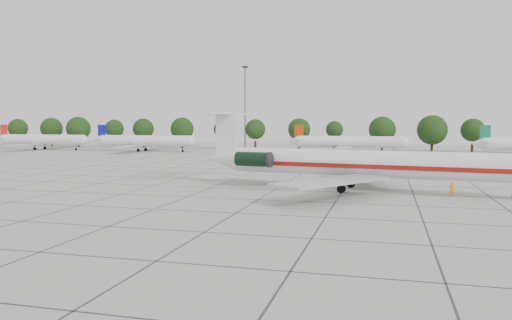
# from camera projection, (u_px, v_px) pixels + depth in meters

# --- Properties ---
(ground) EXTENTS (260.00, 260.00, 0.00)m
(ground) POSITION_uv_depth(u_px,v_px,m) (275.00, 190.00, 60.10)
(ground) COLOR #A9A9A2
(ground) RESTS_ON ground
(apron_joints) EXTENTS (170.00, 170.00, 0.02)m
(apron_joints) POSITION_uv_depth(u_px,v_px,m) (297.00, 177.00, 74.57)
(apron_joints) COLOR #383838
(apron_joints) RESTS_ON ground
(main_airliner) EXTENTS (40.13, 31.35, 9.46)m
(main_airliner) POSITION_uv_depth(u_px,v_px,m) (352.00, 163.00, 59.17)
(main_airliner) COLOR silver
(main_airliner) RESTS_ON ground
(ground_crew) EXTENTS (0.65, 0.45, 1.72)m
(ground_crew) POSITION_uv_depth(u_px,v_px,m) (452.00, 189.00, 54.23)
(ground_crew) COLOR #F5A50E
(ground_crew) RESTS_ON ground
(bg_airliner_a) EXTENTS (28.24, 27.20, 7.40)m
(bg_airliner_a) POSITION_uv_depth(u_px,v_px,m) (42.00, 140.00, 146.69)
(bg_airliner_a) COLOR silver
(bg_airliner_a) RESTS_ON ground
(bg_airliner_b) EXTENTS (28.24, 27.20, 7.40)m
(bg_airliner_b) POSITION_uv_depth(u_px,v_px,m) (144.00, 141.00, 138.32)
(bg_airliner_b) COLOR silver
(bg_airliner_b) RESTS_ON ground
(bg_airliner_c) EXTENTS (28.24, 27.20, 7.40)m
(bg_airliner_c) POSITION_uv_depth(u_px,v_px,m) (349.00, 142.00, 130.55)
(bg_airliner_c) COLOR silver
(bg_airliner_c) RESTS_ON ground
(tree_line) EXTENTS (249.86, 8.44, 10.22)m
(tree_line) POSITION_uv_depth(u_px,v_px,m) (299.00, 130.00, 144.58)
(tree_line) COLOR #332114
(tree_line) RESTS_ON ground
(floodlight_mast) EXTENTS (1.60, 1.60, 25.45)m
(floodlight_mast) POSITION_uv_depth(u_px,v_px,m) (245.00, 102.00, 155.34)
(floodlight_mast) COLOR slate
(floodlight_mast) RESTS_ON ground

